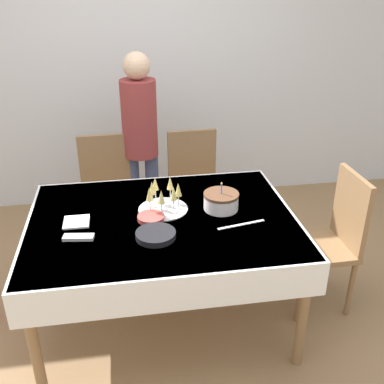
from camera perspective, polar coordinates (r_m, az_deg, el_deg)
ground_plane at (r=3.18m, az=-3.38°, el=-15.42°), size 12.00×12.00×0.00m
wall_back at (r=4.31m, az=-6.66°, el=15.91°), size 8.00×0.05×2.70m
dining_table at (r=2.78m, az=-3.74°, el=-5.13°), size 1.62×1.20×0.77m
dining_chair_far_left at (r=3.65m, az=-10.77°, el=0.13°), size 0.43×0.43×0.97m
dining_chair_far_right at (r=3.69m, az=0.32°, el=0.92°), size 0.44×0.44×0.97m
dining_chair_right_end at (r=3.14m, az=17.30°, el=-5.26°), size 0.43×0.43×0.97m
birthday_cake at (r=2.81m, az=3.71°, el=-1.15°), size 0.22×0.22×0.18m
champagne_tray at (r=2.79m, az=-3.71°, el=-0.59°), size 0.31×0.31×0.18m
plate_stack_main at (r=2.54m, az=-4.63°, el=-5.44°), size 0.23×0.23×0.03m
plate_stack_dessert at (r=2.71m, az=-5.23°, el=-3.26°), size 0.16×0.16×0.03m
cake_knife at (r=2.67m, az=6.27°, el=-4.14°), size 0.30×0.08×0.00m
fork_pile at (r=2.60m, az=-14.21°, el=-5.60°), size 0.18×0.08×0.02m
napkin_pile at (r=2.76m, az=-14.46°, el=-3.69°), size 0.15×0.15×0.01m
person_standing at (r=3.63m, az=-6.61°, el=7.41°), size 0.28×0.28×1.58m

